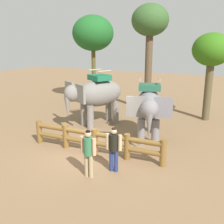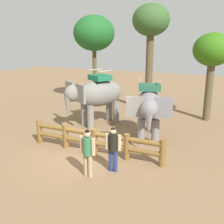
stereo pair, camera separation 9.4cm
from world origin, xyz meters
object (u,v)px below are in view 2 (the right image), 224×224
Objects in this scene: log_fence at (94,140)px; elephant_near_left at (97,95)px; tree_back_center at (94,34)px; tree_far_right at (151,25)px; tourist_woman_in_black at (88,150)px; tree_far_left at (212,52)px; tourist_man_in_blue at (113,146)px; elephant_center at (149,107)px.

log_fence is 4.04m from elephant_near_left.
tree_far_right is (4.68, -0.88, 0.44)m from tree_back_center.
tourist_woman_in_black is 0.25× the size of tree_far_right.
elephant_near_left is 0.55× the size of tree_back_center.
elephant_near_left is at bearing -144.27° from tree_far_left.
tourist_woman_in_black is 10.60m from tree_far_right.
tourist_man_in_blue reaches higher than log_fence.
elephant_near_left is at bearing 117.58° from tourist_woman_in_black.
log_fence is 10.97m from tree_back_center.
tourist_woman_in_black is at bearing -98.31° from elephant_center.
log_fence is 8.65m from tree_far_left.
tourist_man_in_blue is 0.26× the size of tree_back_center.
tourist_woman_in_black is at bearing -82.48° from tree_far_right.
tourist_woman_in_black is 0.94m from tourist_man_in_blue.
tourist_woman_in_black is 0.26× the size of tree_back_center.
elephant_near_left is 6.99m from tree_back_center.
elephant_near_left is 3.44m from elephant_center.
tree_far_left is (1.98, 4.70, 2.32)m from elephant_center.
elephant_center is at bearing 81.69° from tourist_woman_in_black.
log_fence is 1.77m from tourist_man_in_blue.
tourist_man_in_blue is (3.28, -4.43, -0.76)m from elephant_near_left.
elephant_center is 0.68× the size of tree_far_left.
elephant_near_left is at bearing 165.19° from elephant_center.
tree_back_center reaches higher than elephant_center.
log_fence is 0.92× the size of tree_back_center.
elephant_center is (3.32, -0.88, -0.10)m from elephant_near_left.
elephant_near_left is (-1.89, 3.39, 1.11)m from log_fence.
tree_far_left is 8.73m from tree_back_center.
tree_back_center is at bearing 169.39° from tree_far_right.
elephant_center is 5.60m from tree_far_left.
tree_far_left is at bearing -9.20° from tree_back_center.
log_fence is 3.07m from elephant_center.
tree_back_center reaches higher than elephant_near_left.
tree_far_left is 0.78× the size of tree_back_center.
tree_far_right is at bearing 93.28° from log_fence.
tourist_man_in_blue is at bearing -55.90° from tree_back_center.
tourist_man_in_blue is at bearing -36.56° from log_fence.
tree_far_left reaches higher than elephant_center.
tree_far_left reaches higher than tourist_man_in_blue.
tree_far_right is at bearing -10.61° from tree_back_center.
tourist_man_in_blue is at bearing 51.78° from tourist_woman_in_black.
tree_far_left reaches higher than log_fence.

